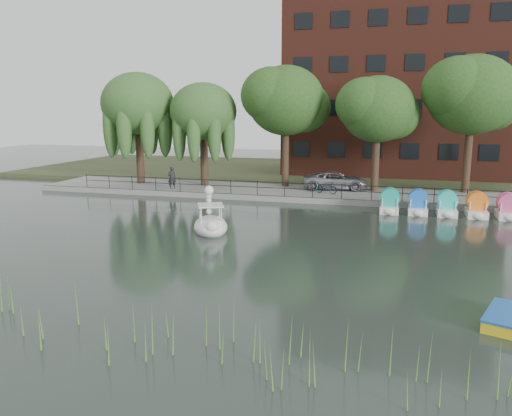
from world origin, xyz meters
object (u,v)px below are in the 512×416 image
at_px(bicycle, 326,187).
at_px(swan_boat, 211,223).
at_px(yellow_rowboat, 508,318).
at_px(minivan, 335,179).
at_px(pedestrian, 172,176).

bearing_deg(bicycle, swan_boat, -179.83).
relative_size(bicycle, yellow_rowboat, 0.70).
bearing_deg(swan_boat, minivan, 45.77).
xyz_separation_m(swan_boat, yellow_rowboat, (12.73, -8.55, -0.30)).
bearing_deg(minivan, pedestrian, 94.18).
xyz_separation_m(bicycle, swan_boat, (-4.48, -11.85, -0.38)).
relative_size(bicycle, swan_boat, 0.53).
height_order(bicycle, yellow_rowboat, bicycle).
xyz_separation_m(bicycle, yellow_rowboat, (8.25, -20.40, -0.68)).
height_order(pedestrian, swan_boat, pedestrian).
height_order(minivan, bicycle, minivan).
distance_m(swan_boat, yellow_rowboat, 15.34).
height_order(swan_boat, yellow_rowboat, swan_boat).
height_order(pedestrian, yellow_rowboat, pedestrian).
distance_m(bicycle, swan_boat, 12.68).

